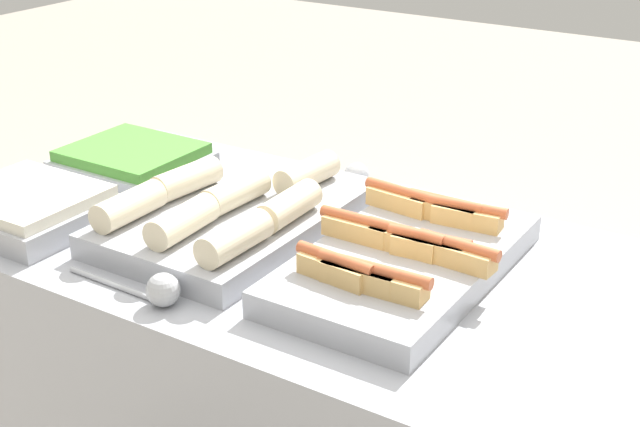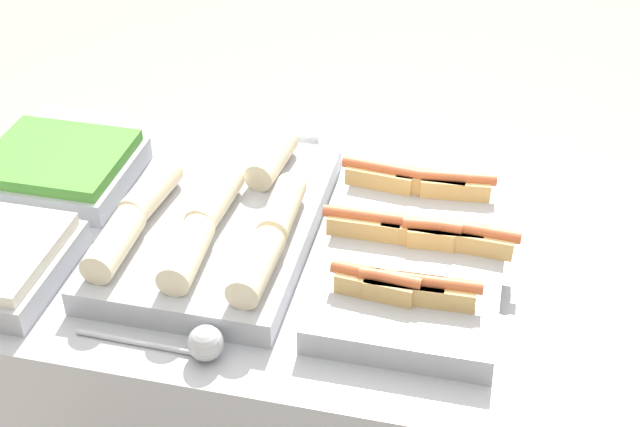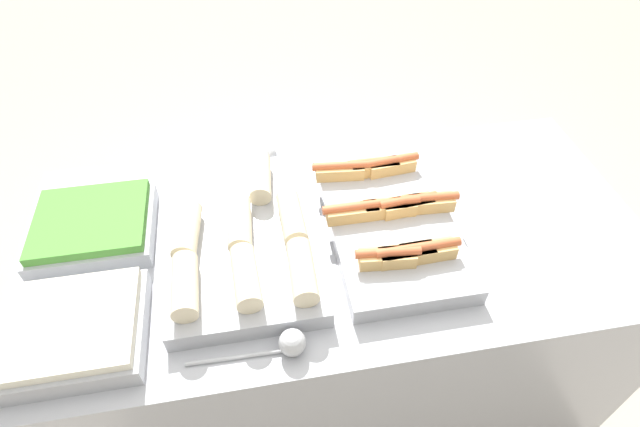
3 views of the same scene
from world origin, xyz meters
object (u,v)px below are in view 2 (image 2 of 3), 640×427
Objects in this scene: tray_hotdogs at (417,246)px; tray_wraps at (216,221)px; serving_spoon_far at (300,143)px; tray_side_back at (59,168)px; serving_spoon_near at (199,343)px.

tray_wraps is at bearing -177.95° from tray_hotdogs.
serving_spoon_far is at bearing 133.39° from tray_hotdogs.
tray_side_back is at bearing -154.13° from serving_spoon_far.
tray_side_back is 0.50m from serving_spoon_far.
serving_spoon_far is (0.08, 0.33, -0.01)m from tray_wraps.
tray_side_back reaches higher than serving_spoon_near.
tray_hotdogs is 2.18× the size of serving_spoon_near.
serving_spoon_far is at bearing 76.58° from tray_wraps.
serving_spoon_far is (0.01, 0.63, -0.00)m from serving_spoon_near.
tray_side_back is at bearing 137.26° from serving_spoon_near.
tray_wraps is 2.01× the size of serving_spoon_far.
tray_wraps is at bearing -103.42° from serving_spoon_far.
serving_spoon_near is at bearing -42.74° from tray_side_back.
serving_spoon_far is (-0.30, 0.31, -0.01)m from tray_hotdogs.
tray_hotdogs is 0.44m from serving_spoon_near.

